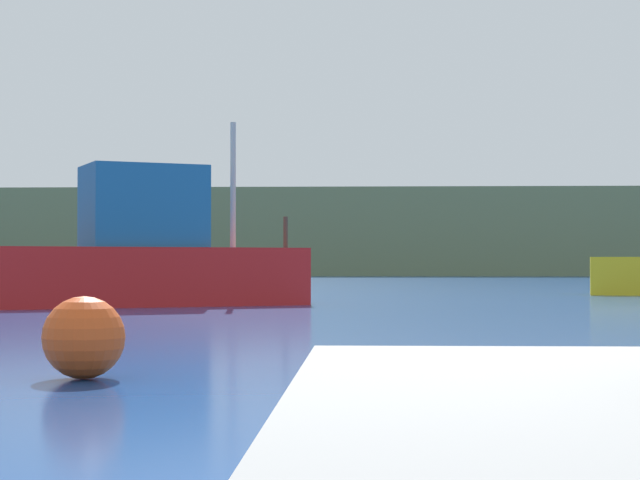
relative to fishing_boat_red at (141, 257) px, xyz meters
The scene contains 3 objects.
hillside_backdrop 57.72m from the fishing_boat_red, 84.59° to the left, with size 140.00×11.66×5.97m, color #6B7A51.
fishing_boat_red is the anchor object (origin of this frame).
mooring_buoy 14.98m from the fishing_boat_red, 80.27° to the right, with size 0.64×0.64×0.64m, color #E54C19.
Camera 1 is at (-0.72, -3.06, 0.90)m, focal length 63.52 mm.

